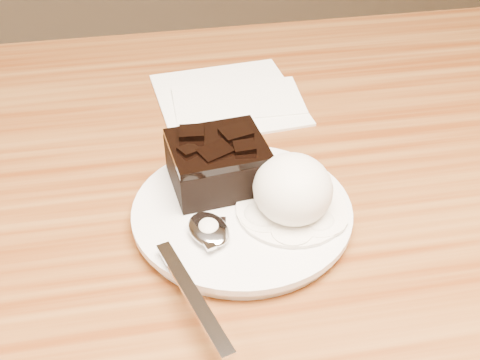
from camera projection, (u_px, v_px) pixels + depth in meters
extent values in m
cylinder|color=white|center=(242.00, 215.00, 0.56)|extent=(0.20, 0.20, 0.02)
cube|color=black|center=(218.00, 166.00, 0.57)|extent=(0.09, 0.08, 0.04)
ellipsoid|color=white|center=(293.00, 189.00, 0.54)|extent=(0.07, 0.07, 0.06)
cylinder|color=white|center=(291.00, 210.00, 0.55)|extent=(0.10, 0.10, 0.00)
cube|color=white|center=(228.00, 98.00, 0.73)|extent=(0.17, 0.17, 0.01)
cube|color=black|center=(307.00, 211.00, 0.55)|extent=(0.01, 0.01, 0.00)
cube|color=black|center=(223.00, 220.00, 0.54)|extent=(0.01, 0.01, 0.00)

